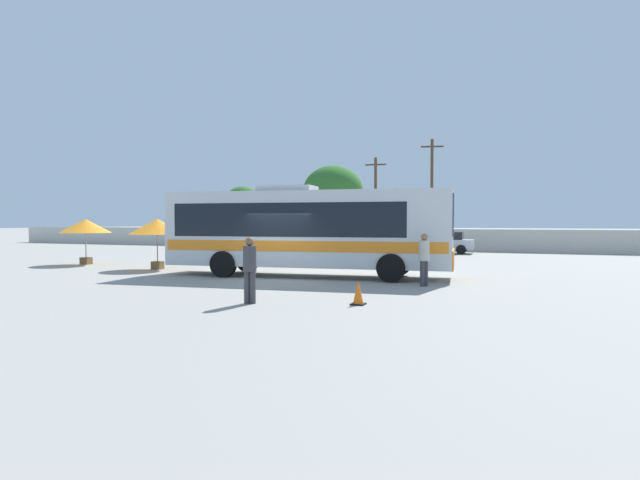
% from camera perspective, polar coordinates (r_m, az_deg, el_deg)
% --- Properties ---
extents(ground_plane, '(300.00, 300.00, 0.00)m').
position_cam_1_polar(ground_plane, '(29.52, 4.25, -2.25)').
color(ground_plane, gray).
extents(perimeter_wall, '(80.00, 0.30, 1.62)m').
position_cam_1_polar(perimeter_wall, '(41.20, 9.35, 0.07)').
color(perimeter_wall, beige).
rests_on(perimeter_wall, ground_plane).
extents(coach_bus_silver_orange, '(11.48, 3.87, 3.61)m').
position_cam_1_polar(coach_bus_silver_orange, '(21.09, -1.67, 1.28)').
color(coach_bus_silver_orange, silver).
rests_on(coach_bus_silver_orange, ground_plane).
extents(attendant_by_bus_door, '(0.49, 0.49, 1.78)m').
position_cam_1_polar(attendant_by_bus_door, '(18.22, 11.14, -1.76)').
color(attendant_by_bus_door, '#38383D').
rests_on(attendant_by_bus_door, ground_plane).
extents(passenger_waiting_on_apron, '(0.40, 0.40, 1.78)m').
position_cam_1_polar(passenger_waiting_on_apron, '(14.26, -7.57, -2.79)').
color(passenger_waiting_on_apron, '#38383D').
rests_on(passenger_waiting_on_apron, ground_plane).
extents(vendor_umbrella_near_gate_orange, '(2.54, 2.54, 2.31)m').
position_cam_1_polar(vendor_umbrella_near_gate_orange, '(25.35, -17.11, 1.33)').
color(vendor_umbrella_near_gate_orange, gray).
rests_on(vendor_umbrella_near_gate_orange, ground_plane).
extents(vendor_umbrella_secondary_orange, '(2.53, 2.53, 2.31)m').
position_cam_1_polar(vendor_umbrella_secondary_orange, '(29.51, -23.90, 1.33)').
color(vendor_umbrella_secondary_orange, gray).
rests_on(vendor_umbrella_secondary_orange, ground_plane).
extents(parked_car_leftmost_white, '(4.17, 2.25, 1.55)m').
position_cam_1_polar(parked_car_leftmost_white, '(43.54, -11.40, 0.16)').
color(parked_car_leftmost_white, silver).
rests_on(parked_car_leftmost_white, ground_plane).
extents(parked_car_second_white, '(4.39, 2.21, 1.44)m').
position_cam_1_polar(parked_car_second_white, '(41.31, -4.88, 0.03)').
color(parked_car_second_white, silver).
rests_on(parked_car_second_white, ground_plane).
extents(parked_car_third_white, '(4.40, 2.20, 1.41)m').
position_cam_1_polar(parked_car_third_white, '(38.11, 2.92, -0.14)').
color(parked_car_third_white, silver).
rests_on(parked_car_third_white, ground_plane).
extents(parked_car_rightmost_silver, '(4.13, 2.15, 1.48)m').
position_cam_1_polar(parked_car_rightmost_silver, '(37.29, 13.18, -0.20)').
color(parked_car_rightmost_silver, '#B7BABF').
rests_on(parked_car_rightmost_silver, ground_plane).
extents(utility_pole_near, '(1.80, 0.29, 7.63)m').
position_cam_1_polar(utility_pole_near, '(45.58, 5.99, 4.27)').
color(utility_pole_near, '#4C3823').
rests_on(utility_pole_near, ground_plane).
extents(utility_pole_far, '(1.78, 0.54, 8.84)m').
position_cam_1_polar(utility_pole_far, '(44.05, 11.93, 5.11)').
color(utility_pole_far, '#4C3823').
rests_on(utility_pole_far, ground_plane).
extents(roadside_tree_left, '(3.50, 3.50, 5.74)m').
position_cam_1_polar(roadside_tree_left, '(54.21, -8.31, 4.15)').
color(roadside_tree_left, brown).
rests_on(roadside_tree_left, ground_plane).
extents(roadside_tree_midleft, '(5.46, 5.46, 7.28)m').
position_cam_1_polar(roadside_tree_midleft, '(48.42, 1.42, 5.29)').
color(roadside_tree_midleft, brown).
rests_on(roadside_tree_midleft, ground_plane).
extents(traffic_cone_on_apron, '(0.36, 0.36, 0.64)m').
position_cam_1_polar(traffic_cone_on_apron, '(14.03, 4.14, -5.72)').
color(traffic_cone_on_apron, black).
rests_on(traffic_cone_on_apron, ground_plane).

